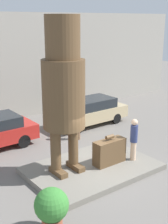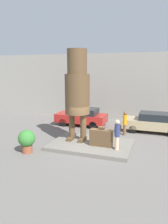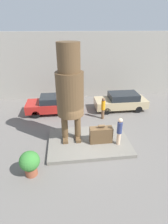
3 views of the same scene
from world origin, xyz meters
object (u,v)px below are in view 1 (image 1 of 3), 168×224
Objects in this scene: tourist at (134,138)px; parked_car_tan at (90,111)px; giant_suitcase at (109,152)px; statue_figure at (63,84)px; worker_hivis at (78,121)px; planter_pot at (52,208)px.

tourist reaches higher than parked_car_tan.
tourist is 0.40× the size of parked_car_tan.
parked_car_tan is at bearing 59.87° from giant_suitcase.
statue_figure reaches higher than worker_hivis.
giant_suitcase is at bearing -17.99° from statue_figure.
worker_hivis is at bearing 92.28° from tourist.
tourist is 3.71m from worker_hivis.
giant_suitcase is 1.02× the size of planter_pot.
statue_figure is 4.27× the size of planter_pot.
tourist is (1.02, -0.35, 0.46)m from giant_suitcase.
statue_figure is at bearing -133.62° from worker_hivis.
tourist reaches higher than worker_hivis.
planter_pot is at bearing 45.35° from parked_car_tan.
planter_pot is at bearing -161.67° from tourist.
worker_hivis is at bearing 37.63° from parked_car_tan.
tourist reaches higher than planter_pot.
giant_suitcase is 0.31× the size of parked_car_tan.
worker_hivis reaches higher than parked_car_tan.
planter_pot is (-6.77, -6.85, -0.02)m from parked_car_tan.
giant_suitcase is at bearing 26.76° from planter_pot.
worker_hivis is (0.87, 3.36, 0.24)m from giant_suitcase.
tourist is 1.00× the size of worker_hivis.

